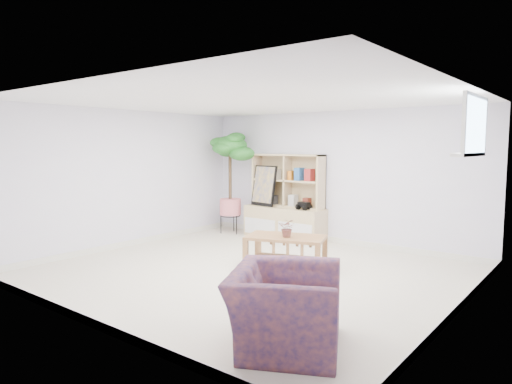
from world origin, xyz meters
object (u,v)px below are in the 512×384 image
Objects in this scene: storage_unit at (285,197)px; armchair at (285,302)px; floor_tree at (230,183)px; coffee_table at (286,252)px.

armchair is (2.68, -3.90, -0.41)m from storage_unit.
floor_tree reaches higher than storage_unit.
storage_unit reaches higher than coffee_table.
storage_unit is at bearing 7.90° from armchair.
floor_tree reaches higher than coffee_table.
coffee_table is (1.19, -1.71, -0.58)m from storage_unit.
coffee_table is 2.90m from floor_tree.
coffee_table is 1.05× the size of armchair.
storage_unit is at bearing 11.18° from floor_tree.
coffee_table is 0.55× the size of floor_tree.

